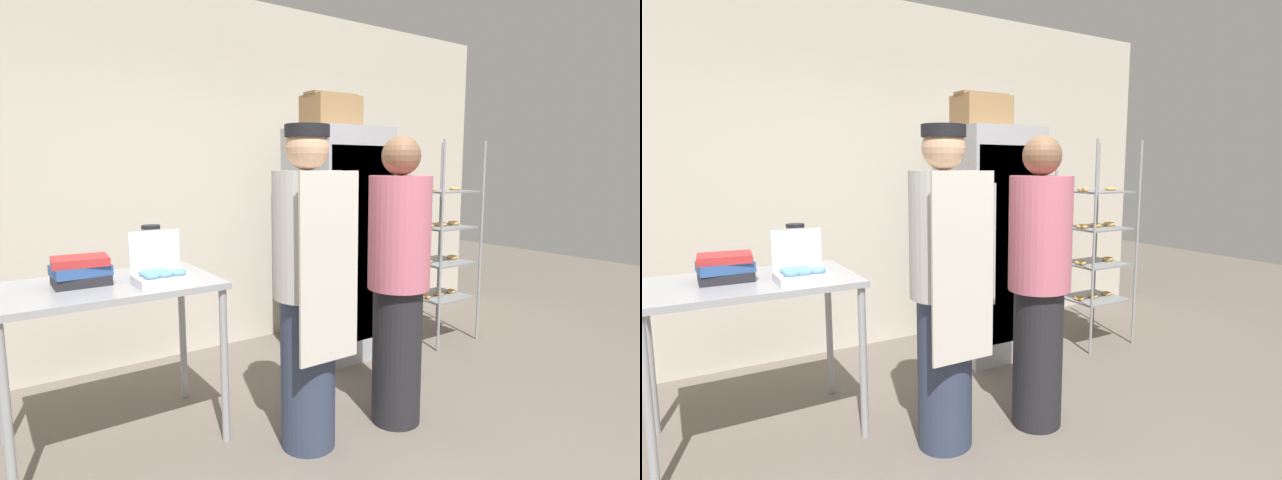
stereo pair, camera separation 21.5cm
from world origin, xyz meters
TOP-DOWN VIEW (x-y plane):
  - ground_plane at (0.00, 0.00)m, footprint 14.00×14.00m
  - back_wall at (0.00, 2.36)m, footprint 6.40×0.12m
  - refrigerator at (0.79, 1.60)m, footprint 0.68×0.71m
  - baking_rack at (1.74, 1.32)m, footprint 0.54×0.50m
  - prep_counter at (-1.13, 1.16)m, footprint 1.13×0.75m
  - donut_box at (-0.89, 0.97)m, footprint 0.28×0.24m
  - blender_pitcher at (-0.85, 1.26)m, footprint 0.13×0.13m
  - binder_stack at (-1.25, 1.20)m, footprint 0.29×0.25m
  - cardboard_storage_box at (0.68, 1.55)m, footprint 0.42×0.30m
  - person_baker at (-0.24, 0.51)m, footprint 0.38×0.40m
  - person_customer at (0.36, 0.43)m, footprint 0.37×0.37m

SIDE VIEW (x-z plane):
  - ground_plane at x=0.00m, z-range 0.00..0.00m
  - prep_counter at x=-1.13m, z-range 0.36..1.30m
  - baking_rack at x=1.74m, z-range -0.01..1.78m
  - person_customer at x=0.36m, z-range 0.02..1.76m
  - person_baker at x=-0.24m, z-range 0.04..1.82m
  - refrigerator at x=0.79m, z-range 0.00..1.88m
  - donut_box at x=-0.89m, z-range 0.84..1.13m
  - binder_stack at x=-1.25m, z-range 0.94..1.09m
  - blender_pitcher at x=-0.85m, z-range 0.92..1.21m
  - back_wall at x=0.00m, z-range 0.00..2.97m
  - cardboard_storage_box at x=0.68m, z-range 1.88..2.13m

